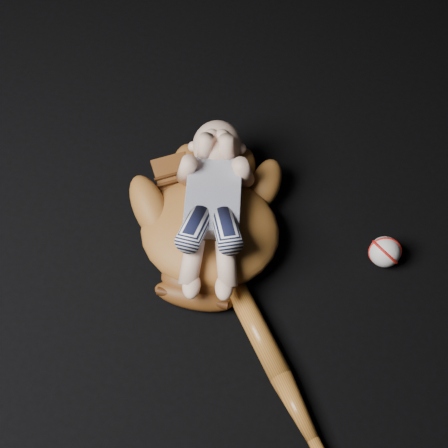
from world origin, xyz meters
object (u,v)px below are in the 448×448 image
object	(u,v)px
newborn_baby	(212,208)
baseball_bat	(288,390)
baseball	(385,252)
baseball_glove	(210,227)

from	to	relation	value
newborn_baby	baseball_bat	world-z (taller)	newborn_baby
baseball_bat	baseball	xyz separation A→B (m)	(0.14, 0.33, 0.01)
newborn_baby	baseball	world-z (taller)	newborn_baby
baseball_bat	baseball_glove	bearing A→B (deg)	128.28
baseball_glove	newborn_baby	size ratio (longest dim) A/B	1.05
baseball_glove	baseball_bat	xyz separation A→B (m)	(0.23, -0.29, -0.04)
baseball_bat	baseball	size ratio (longest dim) A/B	7.37
newborn_baby	baseball	distance (m)	0.38
baseball_glove	newborn_baby	distance (m)	0.06
baseball_glove	baseball_bat	distance (m)	0.37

